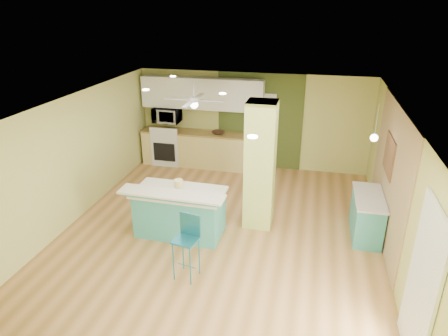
{
  "coord_description": "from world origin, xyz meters",
  "views": [
    {
      "loc": [
        1.58,
        -6.48,
        4.14
      ],
      "look_at": [
        -0.03,
        0.4,
        1.18
      ],
      "focal_mm": 32.0,
      "sensor_mm": 36.0,
      "label": 1
    }
  ],
  "objects": [
    {
      "name": "kitchen_run",
      "position": [
        -1.3,
        3.2,
        0.47
      ],
      "size": [
        3.25,
        0.63,
        0.94
      ],
      "color": "#D7C170",
      "rests_on": "floor"
    },
    {
      "name": "wall_back",
      "position": [
        0.0,
        3.5,
        1.25
      ],
      "size": [
        6.0,
        0.01,
        2.5
      ],
      "primitive_type": "cube",
      "color": "#C1C167",
      "rests_on": "floor"
    },
    {
      "name": "pendant_lamp",
      "position": [
        2.65,
        0.75,
        1.88
      ],
      "size": [
        0.14,
        0.14,
        0.69
      ],
      "color": "silver",
      "rests_on": "ceiling"
    },
    {
      "name": "interior_door",
      "position": [
        0.2,
        3.46,
        1.0
      ],
      "size": [
        0.82,
        0.05,
        2.0
      ],
      "primitive_type": "cube",
      "color": "silver",
      "rests_on": "floor"
    },
    {
      "name": "ceiling_fan",
      "position": [
        -1.1,
        2.0,
        2.08
      ],
      "size": [
        1.41,
        1.41,
        0.61
      ],
      "color": "silver",
      "rests_on": "ceiling"
    },
    {
      "name": "wood_panel",
      "position": [
        2.99,
        0.6,
        1.25
      ],
      "size": [
        0.02,
        3.4,
        2.5
      ],
      "primitive_type": "cube",
      "color": "#987A56",
      "rests_on": "floor"
    },
    {
      "name": "peninsula",
      "position": [
        -0.75,
        -0.22,
        0.47
      ],
      "size": [
        1.93,
        1.05,
        1.03
      ],
      "rotation": [
        0.0,
        0.0,
        -0.02
      ],
      "color": "teal",
      "rests_on": "floor"
    },
    {
      "name": "ceiling",
      "position": [
        0.0,
        0.0,
        2.5
      ],
      "size": [
        6.0,
        7.0,
        0.01
      ],
      "primitive_type": "cube",
      "color": "white",
      "rests_on": "wall_back"
    },
    {
      "name": "bar_stool",
      "position": [
        -0.2,
        -1.38,
        0.73
      ],
      "size": [
        0.42,
        0.42,
        1.09
      ],
      "rotation": [
        0.0,
        0.0,
        -0.2
      ],
      "color": "#1D6E84",
      "rests_on": "floor"
    },
    {
      "name": "microwave",
      "position": [
        -2.25,
        3.2,
        1.35
      ],
      "size": [
        0.7,
        0.48,
        0.39
      ],
      "primitive_type": "imported",
      "color": "white",
      "rests_on": "wall_back"
    },
    {
      "name": "olive_accent",
      "position": [
        0.2,
        3.49,
        1.25
      ],
      "size": [
        2.2,
        0.02,
        2.5
      ],
      "primitive_type": "cube",
      "color": "#435221",
      "rests_on": "floor"
    },
    {
      "name": "upper_cabinets",
      "position": [
        -1.3,
        3.32,
        1.95
      ],
      "size": [
        3.2,
        0.34,
        0.8
      ],
      "primitive_type": "cube",
      "color": "white",
      "rests_on": "wall_back"
    },
    {
      "name": "side_counter",
      "position": [
        2.7,
        0.56,
        0.41
      ],
      "size": [
        0.53,
        1.26,
        0.81
      ],
      "color": "teal",
      "rests_on": "floor"
    },
    {
      "name": "wall_right",
      "position": [
        3.0,
        0.0,
        1.25
      ],
      "size": [
        0.01,
        7.0,
        2.5
      ],
      "primitive_type": "cube",
      "color": "#C1C167",
      "rests_on": "floor"
    },
    {
      "name": "wall_decor",
      "position": [
        2.96,
        0.8,
        1.55
      ],
      "size": [
        0.03,
        0.9,
        0.7
      ],
      "primitive_type": "cube",
      "color": "brown",
      "rests_on": "wood_panel"
    },
    {
      "name": "canister",
      "position": [
        -0.8,
        -0.08,
        0.98
      ],
      "size": [
        0.16,
        0.16,
        0.17
      ],
      "primitive_type": "cylinder",
      "color": "yellow",
      "rests_on": "peninsula"
    },
    {
      "name": "stove",
      "position": [
        -2.25,
        3.19,
        0.46
      ],
      "size": [
        0.76,
        0.66,
        1.08
      ],
      "color": "silver",
      "rests_on": "floor"
    },
    {
      "name": "fruit_bowl",
      "position": [
        -0.83,
        3.16,
        0.98
      ],
      "size": [
        0.37,
        0.37,
        0.08
      ],
      "primitive_type": "imported",
      "rotation": [
        0.0,
        0.0,
        -0.16
      ],
      "color": "#3D2519",
      "rests_on": "kitchen_run"
    },
    {
      "name": "floor",
      "position": [
        0.0,
        0.0,
        -0.01
      ],
      "size": [
        6.0,
        7.0,
        0.01
      ],
      "primitive_type": "cube",
      "color": "olive",
      "rests_on": "ground"
    },
    {
      "name": "french_door",
      "position": [
        2.97,
        -2.3,
        1.05
      ],
      "size": [
        0.04,
        1.08,
        2.1
      ],
      "primitive_type": "cube",
      "color": "white",
      "rests_on": "floor"
    },
    {
      "name": "wall_left",
      "position": [
        -3.0,
        0.0,
        1.25
      ],
      "size": [
        0.01,
        7.0,
        2.5
      ],
      "primitive_type": "cube",
      "color": "#C1C167",
      "rests_on": "floor"
    },
    {
      "name": "wall_front",
      "position": [
        0.0,
        -3.5,
        1.25
      ],
      "size": [
        6.0,
        0.01,
        2.5
      ],
      "primitive_type": "cube",
      "color": "#C1C167",
      "rests_on": "floor"
    },
    {
      "name": "column",
      "position": [
        0.65,
        0.5,
        1.25
      ],
      "size": [
        0.55,
        0.55,
        2.5
      ],
      "primitive_type": "cube",
      "color": "#AFC159",
      "rests_on": "floor"
    }
  ]
}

